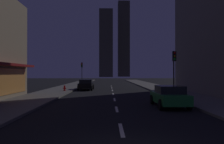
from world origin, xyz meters
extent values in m
cube|color=black|center=(0.00, 32.00, -0.05)|extent=(78.00, 136.00, 0.10)
cube|color=#605E59|center=(7.00, 32.00, 0.07)|extent=(4.00, 76.00, 0.15)
cube|color=#605E59|center=(-7.00, 32.00, 0.07)|extent=(4.00, 76.00, 0.15)
cube|color=silver|center=(0.00, 3.20, 0.01)|extent=(0.16, 2.20, 0.01)
cube|color=silver|center=(0.00, 8.40, 0.01)|extent=(0.16, 2.20, 0.01)
cube|color=silver|center=(0.00, 13.60, 0.01)|extent=(0.16, 2.20, 0.01)
cube|color=silver|center=(0.00, 18.80, 0.01)|extent=(0.16, 2.20, 0.01)
cube|color=silver|center=(0.00, 24.00, 0.01)|extent=(0.16, 2.20, 0.01)
cube|color=silver|center=(0.00, 29.20, 0.01)|extent=(0.16, 2.20, 0.01)
cube|color=silver|center=(0.00, 34.40, 0.01)|extent=(0.16, 2.20, 0.01)
cube|color=#3A372C|center=(-2.04, 135.31, 21.15)|extent=(8.44, 7.21, 42.31)
cube|color=#373529|center=(10.25, 152.55, 26.30)|extent=(8.09, 8.09, 52.61)
cube|color=#1E722D|center=(3.60, 9.39, 0.61)|extent=(1.80, 4.20, 0.65)
cube|color=black|center=(3.60, 9.19, 1.17)|extent=(1.64, 2.00, 0.55)
cylinder|color=black|center=(2.72, 10.79, 0.34)|extent=(0.22, 0.68, 0.68)
cylinder|color=black|center=(4.48, 10.79, 0.34)|extent=(0.22, 0.68, 0.68)
cylinder|color=black|center=(2.72, 7.99, 0.34)|extent=(0.22, 0.68, 0.68)
cylinder|color=black|center=(4.48, 7.99, 0.34)|extent=(0.22, 0.68, 0.68)
sphere|color=white|center=(3.05, 11.44, 0.67)|extent=(0.18, 0.18, 0.18)
sphere|color=white|center=(4.15, 11.44, 0.67)|extent=(0.18, 0.18, 0.18)
cube|color=black|center=(-3.60, 25.06, 0.61)|extent=(1.80, 4.20, 0.65)
cube|color=black|center=(-3.60, 24.86, 1.17)|extent=(1.64, 2.00, 0.55)
cylinder|color=black|center=(-4.48, 26.46, 0.34)|extent=(0.22, 0.68, 0.68)
cylinder|color=black|center=(-2.72, 26.46, 0.34)|extent=(0.22, 0.68, 0.68)
cylinder|color=black|center=(-4.48, 23.66, 0.34)|extent=(0.22, 0.68, 0.68)
cylinder|color=black|center=(-2.72, 23.66, 0.34)|extent=(0.22, 0.68, 0.68)
sphere|color=white|center=(-4.15, 27.11, 0.67)|extent=(0.18, 0.18, 0.18)
sphere|color=white|center=(-3.05, 27.11, 0.67)|extent=(0.18, 0.18, 0.18)
cylinder|color=red|center=(-5.90, 21.73, 0.43)|extent=(0.22, 0.22, 0.55)
sphere|color=red|center=(-5.90, 21.73, 0.70)|extent=(0.21, 0.21, 0.21)
cylinder|color=red|center=(-5.90, 21.73, 0.18)|extent=(0.30, 0.30, 0.06)
cylinder|color=red|center=(-6.06, 21.73, 0.45)|extent=(0.10, 0.10, 0.10)
cylinder|color=red|center=(-5.74, 21.73, 0.45)|extent=(0.10, 0.10, 0.10)
cylinder|color=#2D2D2D|center=(5.50, 14.76, 2.25)|extent=(0.12, 0.12, 4.20)
cube|color=black|center=(5.50, 14.56, 3.85)|extent=(0.32, 0.24, 0.90)
sphere|color=red|center=(5.50, 14.43, 4.13)|extent=(0.18, 0.18, 0.18)
sphere|color=#F2B20C|center=(5.50, 14.43, 3.85)|extent=(0.18, 0.18, 0.18)
sphere|color=#19D833|center=(5.50, 14.43, 3.57)|extent=(0.18, 0.18, 0.18)
cylinder|color=#2D2D2D|center=(-5.50, 36.31, 2.25)|extent=(0.12, 0.12, 4.20)
cube|color=black|center=(-5.50, 36.11, 3.85)|extent=(0.32, 0.24, 0.90)
sphere|color=red|center=(-5.50, 35.98, 4.13)|extent=(0.18, 0.18, 0.18)
sphere|color=#F2B20C|center=(-5.50, 35.98, 3.85)|extent=(0.18, 0.18, 0.18)
sphere|color=#19D833|center=(-5.50, 35.98, 3.57)|extent=(0.18, 0.18, 0.18)
camera|label=1|loc=(-0.52, -5.84, 2.28)|focal=36.03mm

